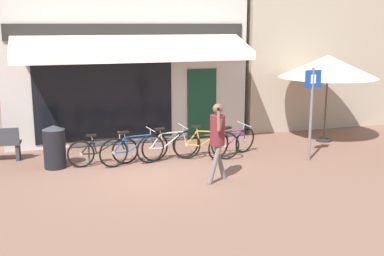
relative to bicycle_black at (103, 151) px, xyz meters
name	(u,v)px	position (x,y,z in m)	size (l,w,h in m)	color
ground_plane	(146,171)	(0.90, -0.77, -0.36)	(160.00, 160.00, 0.00)	brown
shop_front	(122,51)	(1.11, 3.50, 2.22)	(7.03, 4.46, 5.16)	beige
neighbour_building	(321,29)	(8.43, 4.02, 2.85)	(7.21, 4.00, 6.42)	tan
bike_rack_rail	(166,141)	(1.61, 0.07, 0.12)	(3.99, 0.04, 0.57)	#47494F
bicycle_black	(103,151)	(0.00, 0.00, 0.00)	(1.73, 0.52, 0.81)	black
bicycle_blue	(134,149)	(0.75, -0.16, 0.04)	(1.80, 0.54, 0.87)	black
bicycle_silver	(169,146)	(1.64, -0.09, 0.04)	(1.74, 0.52, 0.89)	black
bicycle_orange	(206,144)	(2.58, -0.21, 0.03)	(1.65, 0.70, 0.88)	black
bicycle_purple	(232,142)	(3.33, -0.16, 0.02)	(1.60, 0.78, 0.86)	black
pedestrian_adult	(217,133)	(2.24, -1.98, 0.73)	(0.56, 0.59, 1.75)	slate
litter_bin	(54,147)	(-1.13, 0.14, 0.17)	(0.53, 0.53, 1.05)	black
parking_sign	(312,104)	(5.05, -1.12, 1.09)	(0.44, 0.07, 2.36)	slate
cafe_parasol	(328,66)	(6.56, 0.56, 1.85)	(2.83, 2.83, 2.53)	#4C3D2D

